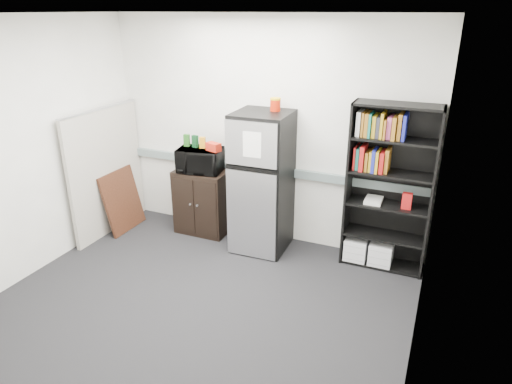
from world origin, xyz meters
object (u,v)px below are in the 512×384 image
Objects in this scene: refrigerator at (262,183)px; cubicle_partition at (107,171)px; cabinet at (203,202)px; microwave at (200,160)px; bookshelf at (387,185)px.

cubicle_partition is at bearing -171.96° from refrigerator.
cabinet is 1.56× the size of microwave.
refrigerator is (0.86, -0.06, -0.15)m from microwave.
microwave is at bearing -90.00° from cabinet.
cubicle_partition reaches higher than cabinet.
cubicle_partition is at bearing -159.73° from cabinet.
bookshelf is 2.21× the size of cabinet.
microwave is at bearing -177.94° from bookshelf.
bookshelf is 3.45× the size of microwave.
cabinet is 0.57m from microwave.
refrigerator is at bearing -174.08° from bookshelf.
bookshelf reaches higher than cabinet.
cubicle_partition is (-3.41, -0.49, -0.16)m from bookshelf.
bookshelf is 2.27m from microwave.
cabinet is (-2.27, -0.07, -0.55)m from bookshelf.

